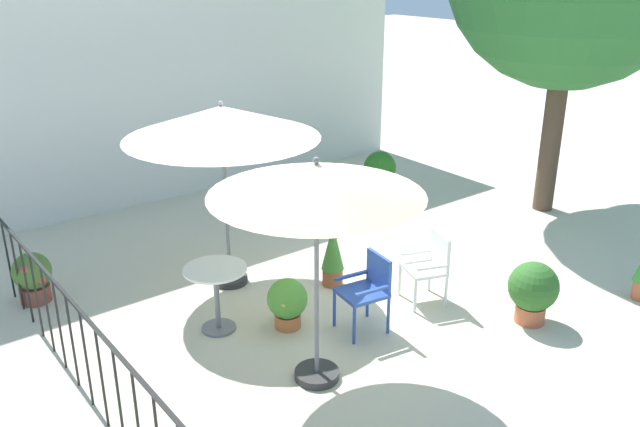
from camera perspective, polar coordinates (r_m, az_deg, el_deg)
name	(u,v)px	position (r m, az deg, el deg)	size (l,w,h in m)	color
ground_plane	(342,296)	(8.10, 1.93, -7.15)	(60.00, 60.00, 0.00)	beige
villa_facade	(159,61)	(11.23, -13.80, 12.71)	(9.70, 0.30, 4.59)	silver
terrace_railing	(76,332)	(6.46, -20.35, -9.60)	(0.03, 5.25, 1.01)	black
patio_umbrella_0	(316,183)	(5.75, -0.31, 2.68)	(1.95, 1.95, 2.26)	#2D2D2D
patio_umbrella_1	(222,123)	(7.78, -8.52, 7.72)	(2.32, 2.32, 2.33)	#2D2D2D
cafe_table_0	(216,287)	(7.27, -8.98, -6.33)	(0.69, 0.69, 0.75)	white
patio_chair_0	(430,263)	(7.89, 9.50, -4.24)	(0.57, 0.59, 0.85)	white
patio_chair_1	(368,287)	(7.23, 4.16, -6.34)	(0.54, 0.52, 0.87)	#2C4CA1
potted_plant_0	(288,301)	(7.33, -2.82, -7.61)	(0.45, 0.45, 0.58)	#CD6C39
potted_plant_1	(33,276)	(8.54, -23.64, -5.00)	(0.45, 0.46, 0.62)	brown
potted_plant_2	(325,196)	(10.61, 0.43, 1.51)	(0.31, 0.31, 0.50)	#BE704B
potted_plant_4	(371,188)	(10.89, 4.43, 2.26)	(0.26, 0.26, 0.60)	#A45637
potted_plant_5	(380,170)	(11.50, 5.19, 3.79)	(0.56, 0.56, 0.74)	#C6743B
potted_plant_6	(333,253)	(8.18, 1.11, -3.47)	(0.29, 0.29, 0.84)	#A1552F
potted_plant_7	(533,290)	(7.75, 17.97, -6.30)	(0.56, 0.56, 0.73)	#BC603D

